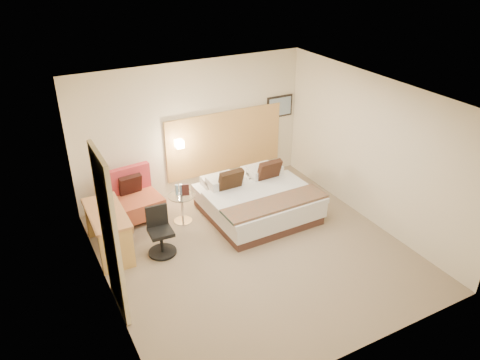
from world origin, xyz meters
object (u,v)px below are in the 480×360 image
lounge_chair (134,199)px  desk_chair (160,235)px  bed (257,200)px  side_table (182,207)px  desk (109,220)px

lounge_chair → desk_chair: 1.32m
bed → side_table: bed is taller
lounge_chair → side_table: bearing=-39.1°
bed → desk_chair: bearing=-171.5°
bed → desk: bearing=177.5°
lounge_chair → bed: bearing=-26.2°
desk_chair → desk: bearing=149.8°
bed → side_table: size_ratio=3.09×
bed → side_table: (-1.34, 0.43, 0.00)m
side_table → lounge_chair: bearing=140.9°
lounge_chair → desk: bearing=-127.1°
bed → lounge_chair: (-2.06, 1.02, 0.06)m
desk → lounge_chair: bearing=52.9°
lounge_chair → desk_chair: lounge_chair is taller
bed → desk_chair: 2.04m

